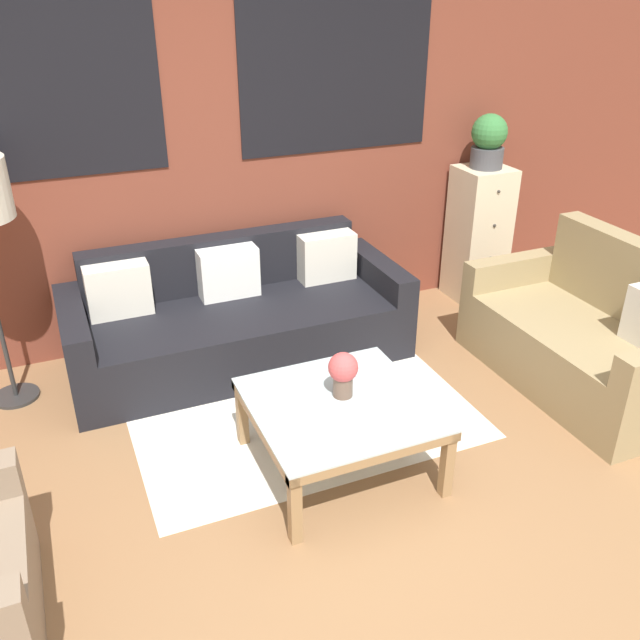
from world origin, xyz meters
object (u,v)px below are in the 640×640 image
Objects in this scene: settee_vintage at (588,339)px; potted_plant at (489,141)px; couch_dark at (237,320)px; flower_vase at (343,372)px; coffee_table at (339,413)px; drawer_cabinet at (478,234)px.

potted_plant is (0.11, 1.40, 0.95)m from settee_vintage.
couch_dark is 9.00× the size of flower_vase.
settee_vintage is (1.96, -1.18, 0.03)m from couch_dark.
coffee_table is (0.15, -1.35, 0.07)m from couch_dark.
couch_dark is at bearing 148.94° from settee_vintage.
settee_vintage reaches higher than couch_dark.
couch_dark is 1.36m from coffee_table.
potted_plant is (1.92, 1.57, 0.91)m from coffee_table.
couch_dark reaches higher than flower_vase.
coffee_table is (-1.81, -0.17, 0.04)m from settee_vintage.
drawer_cabinet is at bearing 39.26° from coffee_table.
flower_vase is at bearing 53.06° from coffee_table.
couch_dark is 1.47× the size of settee_vintage.
potted_plant reaches higher than flower_vase.
drawer_cabinet is 4.27× the size of flower_vase.
settee_vintage is 6.11× the size of flower_vase.
drawer_cabinet is (2.07, 0.22, 0.25)m from couch_dark.
settee_vintage is 1.69m from potted_plant.
drawer_cabinet reaches higher than settee_vintage.
settee_vintage is at bearing -94.49° from potted_plant.
potted_plant is (2.07, 0.22, 0.98)m from couch_dark.
potted_plant is at bearing 90.00° from drawer_cabinet.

